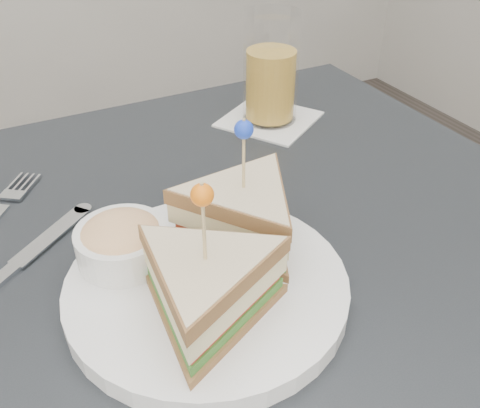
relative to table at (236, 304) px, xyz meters
name	(u,v)px	position (x,y,z in m)	size (l,w,h in m)	color
table	(236,304)	(0.00, 0.00, 0.00)	(0.80, 0.80, 0.75)	black
plate_meal	(212,256)	(-0.04, -0.04, 0.12)	(0.30, 0.28, 0.15)	white
cutlery_knife	(21,261)	(-0.20, 0.08, 0.08)	(0.16, 0.13, 0.01)	silver
drink_set	(271,75)	(0.18, 0.25, 0.15)	(0.17, 0.17, 0.16)	silver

